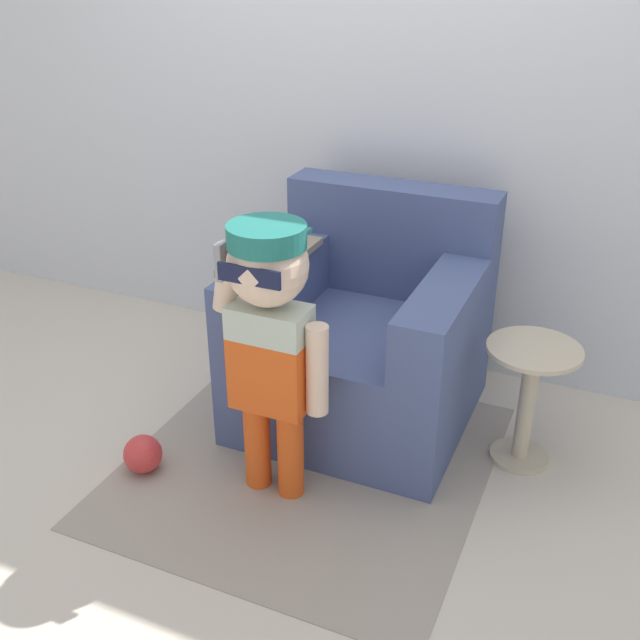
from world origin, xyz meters
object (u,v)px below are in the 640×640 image
(armchair, at_px, (364,339))
(toy_ball, at_px, (143,454))
(side_table, at_px, (528,393))
(person_child, at_px, (270,323))

(armchair, distance_m, toy_ball, 1.02)
(side_table, bearing_deg, toy_ball, -153.33)
(side_table, height_order, toy_ball, side_table)
(toy_ball, bearing_deg, person_child, 12.17)
(person_child, xyz_separation_m, toy_ball, (-0.52, -0.11, -0.63))
(armchair, relative_size, person_child, 0.89)
(person_child, distance_m, toy_ball, 0.82)
(person_child, bearing_deg, toy_ball, -167.83)
(person_child, height_order, side_table, person_child)
(person_child, bearing_deg, armchair, 80.35)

